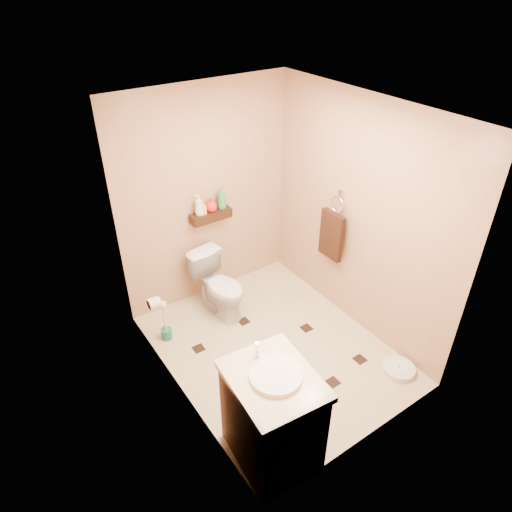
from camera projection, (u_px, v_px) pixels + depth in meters
ground at (273, 349)px, 4.64m from camera, size 2.50×2.50×0.00m
wall_back at (206, 198)px, 4.84m from camera, size 2.00×0.04×2.40m
wall_front at (385, 331)px, 3.12m from camera, size 2.00×0.04×2.40m
wall_left at (172, 289)px, 3.51m from camera, size 0.04×2.50×2.40m
wall_right at (358, 219)px, 4.45m from camera, size 0.04×2.50×2.40m
ceiling at (280, 111)px, 3.32m from camera, size 2.00×2.50×0.02m
wall_shelf at (211, 216)px, 4.89m from camera, size 0.46×0.14×0.10m
floor_accents at (282, 350)px, 4.62m from camera, size 1.36×1.30×0.01m
toilet at (220, 286)px, 4.96m from camera, size 0.47×0.72×0.69m
vanity at (272, 417)px, 3.42m from camera, size 0.65×0.77×1.01m
bathroom_scale at (399, 369)px, 4.38m from camera, size 0.35×0.35×0.06m
toilet_brush at (166, 326)px, 4.68m from camera, size 0.11×0.11×0.49m
towel_ring at (332, 233)px, 4.72m from camera, size 0.12×0.30×0.76m
toilet_paper at (154, 303)px, 4.31m from camera, size 0.12×0.11×0.12m
bottle_a at (199, 205)px, 4.73m from camera, size 0.12×0.12×0.23m
bottle_b at (203, 208)px, 4.78m from camera, size 0.08×0.08×0.15m
bottle_c at (211, 204)px, 4.82m from camera, size 0.16×0.16×0.16m
bottle_d at (221, 198)px, 4.86m from camera, size 0.13×0.13×0.24m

